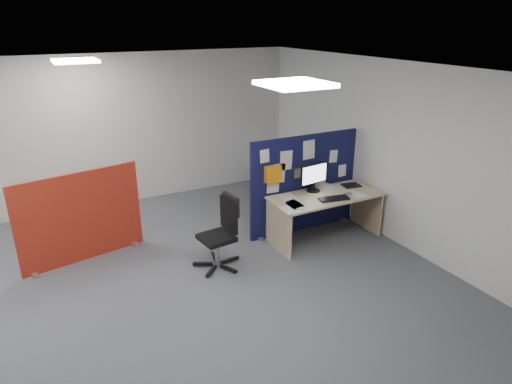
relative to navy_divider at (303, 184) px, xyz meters
name	(u,v)px	position (x,y,z in m)	size (l,w,h in m)	color
floor	(93,322)	(-3.46, -0.96, -0.79)	(9.00, 9.00, 0.00)	#575A5F
ceiling	(55,81)	(-3.46, -0.96, 1.91)	(9.00, 7.00, 0.02)	white
wall_back	(47,139)	(-3.46, 2.54, 0.56)	(9.00, 0.02, 2.70)	silver
wall_right	(400,156)	(1.04, -0.96, 0.56)	(0.02, 7.00, 2.70)	silver
ceiling_lights	(82,75)	(-3.12, -0.29, 1.88)	(4.10, 4.10, 0.04)	white
navy_divider	(303,184)	(0.00, 0.00, 0.00)	(1.91, 0.30, 1.57)	#10133D
main_desk	(324,205)	(0.12, -0.41, -0.23)	(1.72, 0.76, 0.73)	tan
monitor_main	(314,176)	(0.05, -0.22, 0.18)	(0.51, 0.21, 0.44)	black
keyboard	(334,199)	(0.13, -0.64, -0.05)	(0.45, 0.18, 0.03)	black
mouse	(348,194)	(0.42, -0.61, -0.05)	(0.10, 0.06, 0.03)	#A8A9AE
paper_tray	(351,185)	(0.72, -0.31, -0.05)	(0.28, 0.22, 0.01)	black
red_divider	(81,218)	(-3.28, 0.62, -0.15)	(1.71, 0.38, 1.30)	#A32C15
office_chair	(223,228)	(-1.60, -0.46, -0.22)	(0.66, 0.66, 1.00)	black
desk_papers	(309,199)	(-0.20, -0.47, -0.06)	(1.45, 0.87, 0.00)	white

